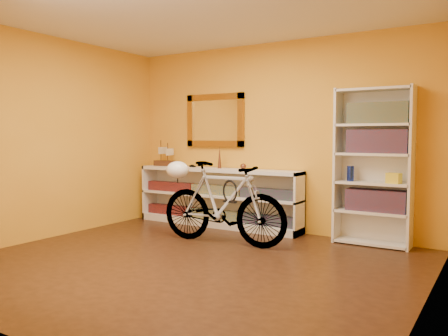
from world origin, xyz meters
The scene contains 24 objects.
floor centered at (0.00, 0.00, -0.01)m, with size 4.50×4.00×0.01m, color black.
ceiling centered at (0.00, 0.00, 2.60)m, with size 4.50×4.00×0.01m, color silver.
back_wall centered at (0.00, 2.00, 1.30)m, with size 4.50×0.01×2.60m, color orange.
left_wall centered at (-2.25, 0.00, 1.30)m, with size 0.01×4.00×2.60m, color orange.
right_wall centered at (2.25, 0.00, 1.30)m, with size 0.01×4.00×2.60m, color orange.
gilt_mirror centered at (-0.95, 1.97, 1.55)m, with size 0.98×0.06×0.78m, color #865C18.
wall_socket centered at (0.90, 1.99, 0.25)m, with size 0.09×0.01×0.09m, color silver.
console_unit centered at (-0.81, 1.81, 0.42)m, with size 2.60×0.35×0.85m, color silver, non-canonical shape.
cd_row_lower centered at (-0.81, 1.79, 0.17)m, with size 2.50×0.13×0.14m, color black.
cd_row_upper centered at (-0.81, 1.79, 0.54)m, with size 2.50×0.13×0.14m, color navy.
model_ship centered at (-1.80, 1.81, 1.05)m, with size 0.34×0.13×0.40m, color #3C2010, non-canonical shape.
toy_car centered at (-1.26, 1.81, 0.85)m, with size 0.00×0.00×0.00m, color black.
bronze_ornament centered at (-0.77, 1.81, 1.01)m, with size 0.06×0.06×0.33m, color brown.
decorative_orb centered at (-0.38, 1.81, 0.89)m, with size 0.08×0.08×0.08m, color brown.
bookcase centered at (1.40, 1.84, 0.95)m, with size 0.90×0.30×1.90m, color silver, non-canonical shape.
book_row_a centered at (1.45, 1.84, 0.55)m, with size 0.70×0.22×0.26m, color maroon.
book_row_b centered at (1.45, 1.84, 1.25)m, with size 0.70×0.22×0.28m, color maroon.
book_row_c centered at (1.45, 1.84, 1.59)m, with size 0.70×0.22×0.25m, color #19535A.
travel_mug centered at (1.13, 1.82, 0.86)m, with size 0.08×0.08×0.19m, color navy.
red_tin centered at (1.20, 1.87, 1.55)m, with size 0.13×0.13×0.16m, color maroon.
yellow_bag centered at (1.65, 1.80, 0.83)m, with size 0.16×0.10×0.12m, color yellow.
bicycle centered at (-0.16, 0.92, 0.50)m, with size 1.71×0.44×1.01m, color silver.
helmet centered at (-0.81, 0.88, 0.89)m, with size 0.29×0.28×0.22m, color white.
u_lock centered at (-0.06, 0.93, 0.65)m, with size 0.20×0.20×0.02m, color black.
Camera 1 is at (2.75, -3.71, 1.31)m, focal length 36.40 mm.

